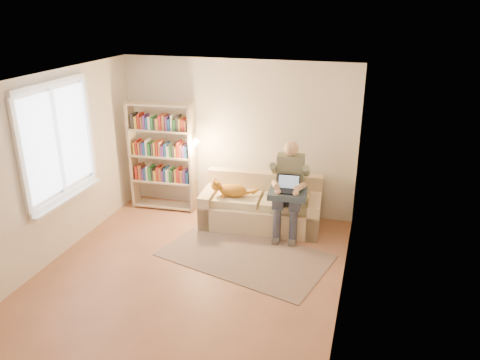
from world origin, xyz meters
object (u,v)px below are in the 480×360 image
(bookshelf, at_px, (162,152))
(person, at_px, (289,184))
(laptop, at_px, (289,187))
(sofa, at_px, (261,208))
(cat, at_px, (232,190))

(bookshelf, bearing_deg, person, -10.69)
(person, relative_size, laptop, 4.07)
(sofa, relative_size, person, 1.34)
(sofa, relative_size, laptop, 5.46)
(sofa, height_order, bookshelf, bookshelf)
(sofa, bearing_deg, cat, -165.27)
(cat, bearing_deg, bookshelf, 162.40)
(cat, distance_m, laptop, 0.97)
(bookshelf, bearing_deg, sofa, -8.85)
(person, xyz_separation_m, bookshelf, (-2.26, 0.27, 0.24))
(cat, xyz_separation_m, bookshelf, (-1.35, 0.32, 0.42))
(laptop, relative_size, bookshelf, 0.19)
(sofa, bearing_deg, bookshelf, 170.58)
(sofa, distance_m, bookshelf, 1.96)
(sofa, xyz_separation_m, cat, (-0.45, -0.16, 0.33))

